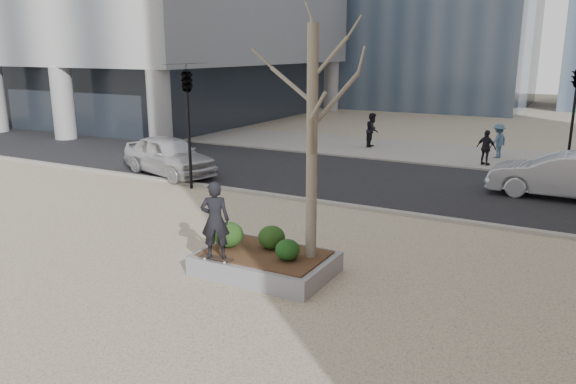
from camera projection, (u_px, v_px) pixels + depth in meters
The scene contains 18 objects.
ground at pixel (229, 265), 13.32m from camera, with size 120.00×120.00×0.00m, color tan.
street at pixel (375, 180), 21.83m from camera, with size 60.00×8.00×0.02m, color black.
far_sidewalk at pixel (423, 152), 27.80m from camera, with size 60.00×6.00×0.02m, color gray.
planter at pixel (266, 263), 12.80m from camera, with size 3.00×2.00×0.45m, color gray.
planter_mulch at pixel (265, 253), 12.74m from camera, with size 2.70×1.70×0.04m, color #382314.
sycamore_tree at pixel (312, 107), 11.71m from camera, with size 2.80×2.80×6.60m, color gray, non-canonical shape.
shrub_left at pixel (228, 235), 13.03m from camera, with size 0.70×0.70×0.60m, color black.
shrub_middle at pixel (272, 237), 12.95m from camera, with size 0.63×0.63×0.54m, color #1C3D13.
shrub_right at pixel (288, 250), 12.25m from camera, with size 0.55×0.55×0.46m, color #194014.
skateboard at pixel (216, 259), 12.36m from camera, with size 0.78×0.20×0.07m, color black, non-canonical shape.
skateboarder at pixel (215, 220), 12.14m from camera, with size 0.63×0.41×1.72m, color black.
police_car at pixel (169, 155), 22.63m from camera, with size 1.87×4.65×1.58m, color silver.
car_silver at pixel (562, 176), 19.06m from camera, with size 1.65×4.73×1.56m, color #999BA1.
pedestrian_a at pixel (372, 130), 29.02m from camera, with size 0.85×0.66×1.75m, color black.
pedestrian_b at pixel (498, 141), 26.11m from camera, with size 1.04×0.59×1.60m, color #405C74.
pedestrian_c at pixel (486, 148), 24.43m from camera, with size 0.91×0.38×1.55m, color black.
traffic_light_near at pixel (189, 127), 20.07m from camera, with size 0.60×2.48×4.50m, color black, non-canonical shape.
traffic_light_far at pixel (573, 120), 22.19m from camera, with size 0.60×2.48×4.50m, color black, non-canonical shape.
Camera 1 is at (7.17, -10.30, 4.98)m, focal length 35.00 mm.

